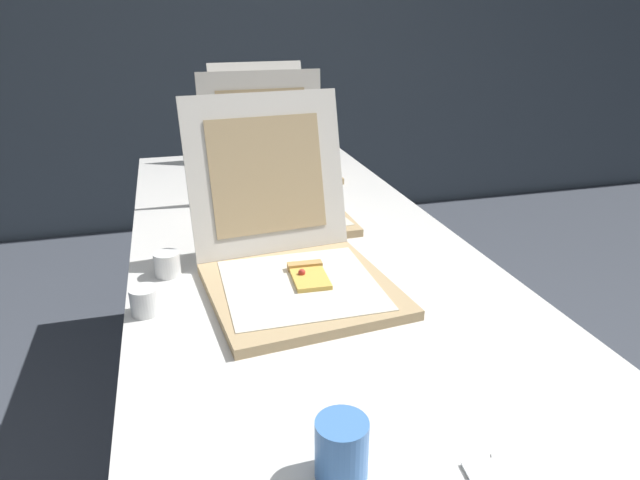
{
  "coord_description": "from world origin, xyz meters",
  "views": [
    {
      "loc": [
        -0.31,
        -0.78,
        1.3
      ],
      "look_at": [
        0.02,
        0.42,
        0.78
      ],
      "focal_mm": 31.08,
      "sensor_mm": 36.0,
      "label": 1
    }
  ],
  "objects_px": {
    "cup_white_near_center": "(167,264)",
    "cup_printed_front": "(342,449)",
    "pizza_box_front": "(293,261)",
    "cup_white_near_left": "(145,301)",
    "table": "(298,255)",
    "pizza_box_middle": "(275,197)",
    "pizza_box_back": "(273,157)"
  },
  "relations": [
    {
      "from": "pizza_box_front",
      "to": "cup_white_near_left",
      "type": "xyz_separation_m",
      "value": [
        -0.32,
        -0.05,
        -0.03
      ]
    },
    {
      "from": "cup_white_near_left",
      "to": "cup_printed_front",
      "type": "xyz_separation_m",
      "value": [
        0.26,
        -0.52,
        0.02
      ]
    },
    {
      "from": "pizza_box_front",
      "to": "pizza_box_middle",
      "type": "distance_m",
      "value": 0.47
    },
    {
      "from": "cup_printed_front",
      "to": "pizza_box_back",
      "type": "bearing_deg",
      "value": 82.27
    },
    {
      "from": "table",
      "to": "cup_white_near_center",
      "type": "bearing_deg",
      "value": -159.08
    },
    {
      "from": "table",
      "to": "pizza_box_front",
      "type": "height_order",
      "value": "pizza_box_front"
    },
    {
      "from": "table",
      "to": "pizza_box_middle",
      "type": "bearing_deg",
      "value": 95.23
    },
    {
      "from": "pizza_box_middle",
      "to": "cup_printed_front",
      "type": "xyz_separation_m",
      "value": [
        -0.12,
        -1.03,
        -0.01
      ]
    },
    {
      "from": "cup_white_near_center",
      "to": "cup_white_near_left",
      "type": "bearing_deg",
      "value": -105.71
    },
    {
      "from": "pizza_box_front",
      "to": "cup_white_near_center",
      "type": "height_order",
      "value": "pizza_box_front"
    },
    {
      "from": "pizza_box_front",
      "to": "pizza_box_back",
      "type": "bearing_deg",
      "value": 75.92
    },
    {
      "from": "cup_white_near_center",
      "to": "pizza_box_front",
      "type": "bearing_deg",
      "value": -23.91
    },
    {
      "from": "table",
      "to": "pizza_box_middle",
      "type": "height_order",
      "value": "pizza_box_middle"
    },
    {
      "from": "pizza_box_front",
      "to": "cup_white_near_left",
      "type": "height_order",
      "value": "pizza_box_front"
    },
    {
      "from": "pizza_box_back",
      "to": "cup_white_near_center",
      "type": "xyz_separation_m",
      "value": [
        -0.42,
        -0.84,
        -0.03
      ]
    },
    {
      "from": "pizza_box_front",
      "to": "cup_printed_front",
      "type": "height_order",
      "value": "pizza_box_front"
    },
    {
      "from": "pizza_box_back",
      "to": "cup_printed_front",
      "type": "height_order",
      "value": "pizza_box_back"
    },
    {
      "from": "cup_printed_front",
      "to": "cup_white_near_center",
      "type": "bearing_deg",
      "value": 106.97
    },
    {
      "from": "pizza_box_front",
      "to": "cup_white_near_center",
      "type": "relative_size",
      "value": 8.73
    },
    {
      "from": "table",
      "to": "cup_white_near_center",
      "type": "distance_m",
      "value": 0.38
    },
    {
      "from": "pizza_box_middle",
      "to": "table",
      "type": "bearing_deg",
      "value": -85.94
    },
    {
      "from": "pizza_box_middle",
      "to": "cup_white_near_left",
      "type": "height_order",
      "value": "pizza_box_middle"
    },
    {
      "from": "pizza_box_middle",
      "to": "pizza_box_back",
      "type": "relative_size",
      "value": 0.78
    },
    {
      "from": "cup_white_near_center",
      "to": "table",
      "type": "bearing_deg",
      "value": 20.92
    },
    {
      "from": "cup_white_near_center",
      "to": "cup_printed_front",
      "type": "relative_size",
      "value": 0.68
    },
    {
      "from": "pizza_box_back",
      "to": "cup_white_near_left",
      "type": "relative_size",
      "value": 9.2
    },
    {
      "from": "pizza_box_front",
      "to": "cup_white_near_left",
      "type": "relative_size",
      "value": 8.73
    },
    {
      "from": "cup_white_near_left",
      "to": "cup_printed_front",
      "type": "relative_size",
      "value": 0.68
    },
    {
      "from": "cup_white_near_center",
      "to": "pizza_box_middle",
      "type": "bearing_deg",
      "value": 46.35
    },
    {
      "from": "table",
      "to": "cup_printed_front",
      "type": "height_order",
      "value": "cup_printed_front"
    },
    {
      "from": "cup_white_near_left",
      "to": "cup_printed_front",
      "type": "distance_m",
      "value": 0.58
    },
    {
      "from": "pizza_box_middle",
      "to": "cup_white_near_center",
      "type": "distance_m",
      "value": 0.47
    }
  ]
}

